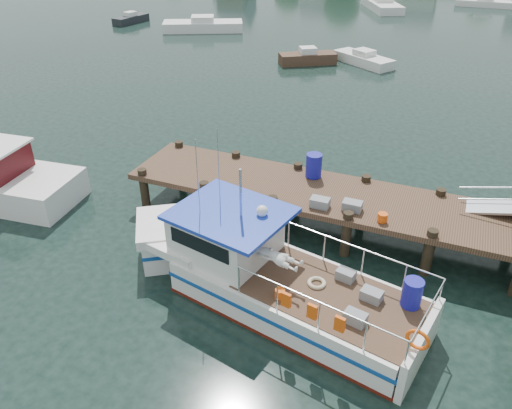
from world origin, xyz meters
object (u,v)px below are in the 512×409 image
at_px(moored_b, 364,59).
at_px(moored_a, 203,25).
at_px(moored_far, 484,3).
at_px(moored_d, 382,5).
at_px(moored_e, 131,19).
at_px(moored_rowboat, 308,58).
at_px(lobster_boat, 261,271).

bearing_deg(moored_b, moored_a, 158.80).
distance_m(moored_far, moored_d, 11.67).
xyz_separation_m(moored_a, moored_e, (-7.84, 0.40, -0.10)).
bearing_deg(moored_far, moored_b, -120.19).
distance_m(moored_rowboat, moored_far, 30.95).
height_order(moored_rowboat, moored_far, moored_rowboat).
xyz_separation_m(lobster_boat, moored_far, (4.83, 52.59, -0.47)).
bearing_deg(moored_far, moored_d, -164.04).
height_order(moored_a, moored_e, moored_a).
xyz_separation_m(moored_rowboat, moored_b, (3.66, 1.37, -0.05)).
distance_m(moored_far, moored_e, 37.61).
xyz_separation_m(moored_d, moored_e, (-20.44, -16.05, -0.09)).
bearing_deg(moored_far, moored_e, -159.41).
xyz_separation_m(lobster_boat, moored_d, (-5.13, 46.50, -0.37)).
height_order(lobster_boat, moored_b, lobster_boat).
distance_m(moored_rowboat, moored_e, 20.65).
bearing_deg(lobster_boat, moored_b, 107.30).
xyz_separation_m(moored_far, moored_e, (-30.40, -22.13, 0.00)).
xyz_separation_m(lobster_boat, moored_rowboat, (-6.09, 23.63, -0.41)).
bearing_deg(moored_d, moored_a, -124.77).
relative_size(moored_far, moored_e, 1.55).
bearing_deg(moored_d, moored_b, -80.13).
bearing_deg(moored_b, moored_d, 94.28).
height_order(lobster_boat, moored_e, lobster_boat).
relative_size(moored_a, moored_d, 0.93).
height_order(lobster_boat, moored_d, lobster_boat).
height_order(moored_far, moored_d, moored_d).
distance_m(moored_rowboat, moored_b, 3.91).
height_order(moored_rowboat, moored_b, moored_rowboat).
bearing_deg(lobster_boat, moored_d, 108.05).
bearing_deg(moored_b, moored_e, 163.83).
distance_m(moored_far, moored_b, 28.53).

